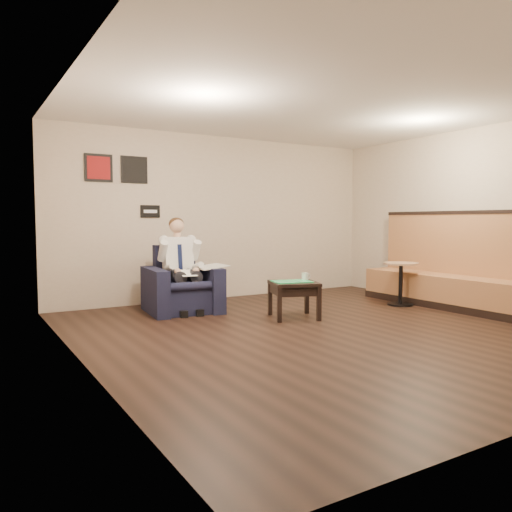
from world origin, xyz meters
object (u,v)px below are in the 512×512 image
green_folder (292,281)px  banquette (447,260)px  seated_man (185,268)px  armchair (182,279)px  cafe_table (401,284)px  side_table (294,300)px  coffee_mug (305,276)px  smartphone (294,280)px

green_folder → banquette: (2.62, -0.49, 0.23)m
green_folder → seated_man: bearing=135.2°
seated_man → banquette: banquette is taller
armchair → cafe_table: armchair is taller
side_table → banquette: (2.58, -0.50, 0.49)m
side_table → seated_man: bearing=136.5°
banquette → coffee_mug: bearing=166.5°
green_folder → coffee_mug: size_ratio=4.74×
green_folder → cafe_table: (2.11, -0.02, -0.17)m
seated_man → smartphone: size_ratio=8.52×
side_table → cafe_table: (2.07, -0.02, 0.09)m
seated_man → cafe_table: bearing=-13.7°
armchair → green_folder: 1.67m
armchair → cafe_table: 3.46m
cafe_table → banquette: bearing=-43.4°
side_table → coffee_mug: (0.24, 0.06, 0.31)m
green_folder → smartphone: size_ratio=3.21×
banquette → smartphone: bearing=165.1°
green_folder → coffee_mug: bearing=14.1°
coffee_mug → cafe_table: cafe_table is taller
cafe_table → smartphone: bearing=174.9°
armchair → cafe_table: bearing=-15.7°
coffee_mug → cafe_table: (1.84, -0.08, -0.22)m
armchair → banquette: (3.73, -1.74, 0.25)m
seated_man → side_table: bearing=-38.0°
seated_man → smartphone: 1.60m
armchair → smartphone: armchair is taller
armchair → smartphone: bearing=-35.0°
coffee_mug → cafe_table: bearing=-2.6°
seated_man → cafe_table: 3.44m
side_table → green_folder: 0.26m
armchair → side_table: bearing=-41.4°
smartphone → banquette: (2.47, -0.66, 0.23)m
seated_man → side_table: (1.16, -1.10, -0.42)m
seated_man → coffee_mug: bearing=-31.2°
green_folder → banquette: banquette is taller
armchair → seated_man: size_ratio=0.75×
side_table → armchair: bearing=133.1°
armchair → coffee_mug: (1.39, -1.17, 0.07)m
armchair → side_table: armchair is taller
seated_man → side_table: 1.66m
banquette → side_table: bearing=168.9°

